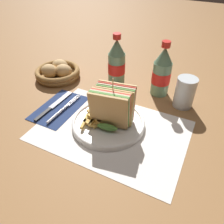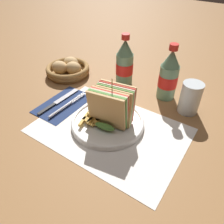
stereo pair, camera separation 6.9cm
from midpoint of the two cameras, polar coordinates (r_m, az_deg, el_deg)
The scene contains 13 objects.
ground_plane at distance 0.69m, azimuth -4.89°, elevation -4.86°, with size 4.00×4.00×0.00m, color olive.
placemat at distance 0.68m, azimuth -3.07°, elevation -4.86°, with size 0.46×0.32×0.00m.
plate_main at distance 0.70m, azimuth -3.58°, elevation -2.95°, with size 0.23×0.23×0.02m.
club_sandwich at distance 0.65m, azimuth -2.84°, elevation 1.31°, with size 0.13×0.11×0.15m.
fries_pile at distance 0.68m, azimuth -7.63°, elevation -1.85°, with size 0.07×0.10×0.02m.
ketchup_blob at distance 0.72m, azimuth -6.23°, elevation 0.15°, with size 0.05×0.04×0.02m.
napkin at distance 0.80m, azimuth -16.02°, elevation 1.00°, with size 0.13×0.20×0.00m.
fork at distance 0.77m, azimuth -15.65°, elevation 0.25°, with size 0.02×0.18×0.01m.
knife at distance 0.81m, azimuth -17.39°, elevation 1.56°, with size 0.02×0.19×0.00m.
coke_bottle_near at distance 0.87m, azimuth -1.11°, elevation 12.53°, with size 0.07×0.07×0.20m.
coke_bottle_far at distance 0.82m, azimuth 10.50°, elevation 9.99°, with size 0.07×0.07×0.20m.
glass_near at distance 0.79m, azimuth 16.04°, elevation 4.38°, with size 0.07×0.07×0.11m.
bread_basket at distance 0.98m, azimuth -15.99°, elevation 10.00°, with size 0.19×0.19×0.07m.
Camera 1 is at (0.25, -0.44, 0.47)m, focal length 35.00 mm.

